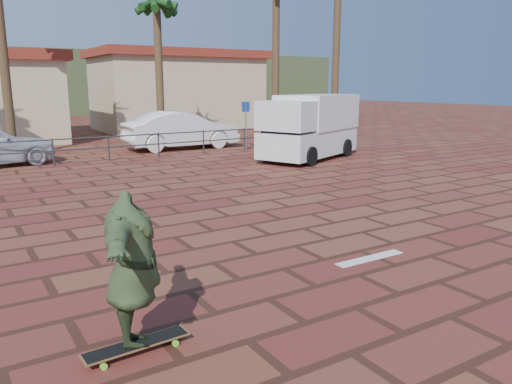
% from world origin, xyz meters
% --- Properties ---
extents(ground, '(120.00, 120.00, 0.00)m').
position_xyz_m(ground, '(0.00, 0.00, 0.00)').
color(ground, brown).
rests_on(ground, ground).
extents(paint_stripe, '(1.40, 0.22, 0.01)m').
position_xyz_m(paint_stripe, '(0.70, -1.20, 0.00)').
color(paint_stripe, white).
rests_on(paint_stripe, ground).
extents(guardrail, '(24.06, 0.06, 1.00)m').
position_xyz_m(guardrail, '(0.00, 12.00, 0.68)').
color(guardrail, '#47494F').
rests_on(guardrail, ground).
extents(palm_center, '(2.40, 2.40, 7.75)m').
position_xyz_m(palm_center, '(3.50, 15.50, 6.36)').
color(palm_center, brown).
rests_on(palm_center, ground).
extents(building_east, '(10.60, 6.60, 5.00)m').
position_xyz_m(building_east, '(8.00, 24.00, 2.54)').
color(building_east, beige).
rests_on(building_east, ground).
extents(hill_front, '(70.00, 18.00, 6.00)m').
position_xyz_m(hill_front, '(0.00, 50.00, 3.00)').
color(hill_front, '#384C28').
rests_on(hill_front, ground).
extents(longboard, '(1.20, 0.33, 0.12)m').
position_xyz_m(longboard, '(-3.69, -2.07, 0.10)').
color(longboard, olive).
rests_on(longboard, ground).
extents(skateboarder, '(1.27, 2.19, 1.73)m').
position_xyz_m(skateboarder, '(-3.69, -2.07, 0.98)').
color(skateboarder, '#314223').
rests_on(skateboarder, longboard).
extents(campervan, '(5.19, 3.74, 2.49)m').
position_xyz_m(campervan, '(7.00, 8.61, 1.31)').
color(campervan, white).
rests_on(campervan, ground).
extents(car_white, '(5.19, 1.87, 1.70)m').
position_xyz_m(car_white, '(3.93, 14.12, 0.85)').
color(car_white, white).
rests_on(car_white, ground).
extents(street_sign, '(0.43, 0.12, 2.14)m').
position_xyz_m(street_sign, '(6.08, 12.00, 1.50)').
color(street_sign, gray).
rests_on(street_sign, ground).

